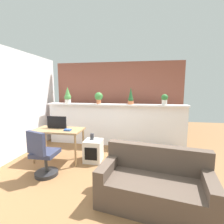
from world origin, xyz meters
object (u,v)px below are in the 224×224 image
potted_plant_1 (99,97)px  couch (154,185)px  potted_plant_3 (165,99)px  tv_monitor (57,122)px  book_on_desk (68,130)px  potted_plant_0 (68,96)px  desk (59,133)px  side_cube_shelf (93,151)px  potted_plant_2 (131,97)px  office_chair (43,157)px  vase_on_shelf (92,137)px

potted_plant_1 → couch: potted_plant_1 is taller
potted_plant_3 → tv_monitor: bearing=-156.4°
tv_monitor → book_on_desk: (0.35, -0.18, -0.12)m
potted_plant_0 → desk: (0.30, -1.21, -0.79)m
desk → side_cube_shelf: 0.90m
potted_plant_0 → tv_monitor: 1.29m
potted_plant_2 → side_cube_shelf: 1.82m
desk → tv_monitor: 0.25m
book_on_desk → desk: bearing=159.5°
potted_plant_0 → potted_plant_1: bearing=1.8°
potted_plant_0 → office_chair: (0.35, -1.94, -1.07)m
potted_plant_0 → potted_plant_2: 1.87m
tv_monitor → office_chair: size_ratio=0.51×
couch → vase_on_shelf: bearing=135.8°
vase_on_shelf → couch: size_ratio=0.09×
potted_plant_2 → potted_plant_3: 0.91m
potted_plant_2 → desk: bearing=-142.0°
potted_plant_2 → couch: 2.68m
potted_plant_1 → office_chair: size_ratio=0.36×
side_cube_shelf → couch: size_ratio=0.30×
book_on_desk → couch: bearing=-30.1°
potted_plant_2 → side_cube_shelf: (-0.78, -1.14, -1.18)m
couch → potted_plant_3: bearing=80.0°
potted_plant_1 → desk: (-0.64, -1.24, -0.76)m
potted_plant_3 → vase_on_shelf: 2.19m
potted_plant_1 → vase_on_shelf: 1.40m
potted_plant_3 → side_cube_shelf: size_ratio=0.58×
side_cube_shelf → couch: couch is taller
potted_plant_2 → tv_monitor: (-1.65, -1.15, -0.54)m
potted_plant_0 → desk: potted_plant_0 is taller
book_on_desk → office_chair: bearing=-109.5°
potted_plant_1 → desk: 1.59m
office_chair → vase_on_shelf: size_ratio=6.34×
potted_plant_1 → potted_plant_0: bearing=-178.2°
potted_plant_2 → couch: potted_plant_2 is taller
potted_plant_0 → potted_plant_3: potted_plant_0 is taller
book_on_desk → couch: 2.13m
side_cube_shelf → vase_on_shelf: 0.33m
potted_plant_1 → potted_plant_2: size_ratio=0.69×
desk → side_cube_shelf: desk is taller
desk → tv_monitor: tv_monitor is taller
tv_monitor → couch: (2.15, -1.22, -0.61)m
potted_plant_1 → office_chair: potted_plant_1 is taller
tv_monitor → couch: bearing=-29.7°
potted_plant_2 → tv_monitor: bearing=-145.2°
potted_plant_2 → potted_plant_1: bearing=179.2°
potted_plant_0 → vase_on_shelf: (1.06, -1.08, -0.89)m
potted_plant_0 → desk: 1.48m
potted_plant_0 → desk: bearing=-76.0°
potted_plant_1 → book_on_desk: bearing=-105.5°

